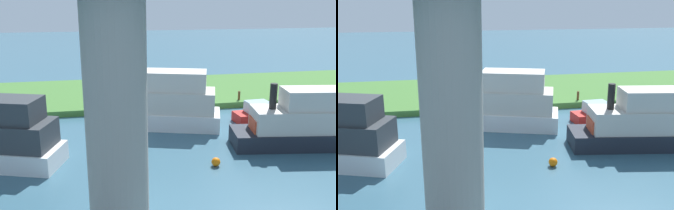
% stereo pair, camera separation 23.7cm
% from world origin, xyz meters
% --- Properties ---
extents(ground_plane, '(160.00, 160.00, 0.00)m').
position_xyz_m(ground_plane, '(0.00, 0.00, 0.00)').
color(ground_plane, '#386075').
extents(grassy_bank, '(80.00, 12.00, 0.50)m').
position_xyz_m(grassy_bank, '(0.00, -6.00, 0.25)').
color(grassy_bank, '#427533').
rests_on(grassy_bank, ground).
extents(bridge_pylon, '(2.48, 2.48, 9.52)m').
position_xyz_m(bridge_pylon, '(4.98, 15.21, 4.76)').
color(bridge_pylon, '#9E998E').
rests_on(bridge_pylon, ground).
extents(person_on_bank, '(0.50, 0.50, 1.39)m').
position_xyz_m(person_on_bank, '(1.76, -2.86, 1.20)').
color(person_on_bank, '#2D334C').
rests_on(person_on_bank, grassy_bank).
extents(mooring_post, '(0.20, 0.20, 0.75)m').
position_xyz_m(mooring_post, '(-6.49, -0.77, 0.88)').
color(mooring_post, brown).
rests_on(mooring_post, grassy_bank).
extents(riverboat_paddlewheel, '(8.23, 3.79, 4.05)m').
position_xyz_m(riverboat_paddlewheel, '(-6.78, 8.97, 1.50)').
color(riverboat_paddlewheel, '#1E232D').
rests_on(riverboat_paddlewheel, ground).
extents(pontoon_yellow, '(9.26, 5.43, 4.49)m').
position_xyz_m(pontoon_yellow, '(0.98, 3.48, 1.66)').
color(pontoon_yellow, white).
rests_on(pontoon_yellow, ground).
extents(houseboat_blue, '(4.77, 1.96, 1.56)m').
position_xyz_m(houseboat_blue, '(-6.66, 3.75, 0.56)').
color(houseboat_blue, red).
rests_on(houseboat_blue, ground).
extents(marker_buoy, '(0.50, 0.50, 0.50)m').
position_xyz_m(marker_buoy, '(-0.66, 10.92, 0.25)').
color(marker_buoy, orange).
rests_on(marker_buoy, ground).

